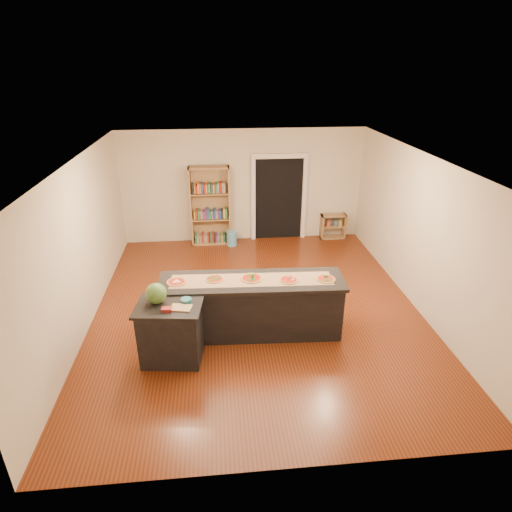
{
  "coord_description": "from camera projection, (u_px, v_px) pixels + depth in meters",
  "views": [
    {
      "loc": [
        -0.7,
        -6.88,
        4.28
      ],
      "look_at": [
        0.0,
        0.2,
        1.0
      ],
      "focal_mm": 30.0,
      "sensor_mm": 36.0,
      "label": 1
    }
  ],
  "objects": [
    {
      "name": "watermelon",
      "position": [
        156.0,
        293.0,
        6.33
      ],
      "size": [
        0.31,
        0.31,
        0.31
      ],
      "primitive_type": "sphere",
      "color": "#144214",
      "rests_on": "side_counter"
    },
    {
      "name": "room",
      "position": [
        257.0,
        240.0,
        7.49
      ],
      "size": [
        6.0,
        7.0,
        2.8
      ],
      "color": "beige",
      "rests_on": "ground"
    },
    {
      "name": "kitchen_island",
      "position": [
        252.0,
        306.0,
        7.19
      ],
      "size": [
        3.04,
        0.82,
        1.0
      ],
      "rotation": [
        0.0,
        0.0,
        -0.05
      ],
      "color": "black",
      "rests_on": "ground"
    },
    {
      "name": "package_teal",
      "position": [
        186.0,
        301.0,
        6.39
      ],
      "size": [
        0.17,
        0.17,
        0.06
      ],
      "primitive_type": "cylinder",
      "color": "#195966",
      "rests_on": "side_counter"
    },
    {
      "name": "doorway",
      "position": [
        279.0,
        193.0,
        10.78
      ],
      "size": [
        1.4,
        0.09,
        2.21
      ],
      "color": "black",
      "rests_on": "room"
    },
    {
      "name": "pizza_d",
      "position": [
        289.0,
        280.0,
        6.96
      ],
      "size": [
        0.31,
        0.31,
        0.02
      ],
      "color": "#B08543",
      "rests_on": "kitchen_island"
    },
    {
      "name": "package_red",
      "position": [
        167.0,
        309.0,
        6.18
      ],
      "size": [
        0.15,
        0.12,
        0.05
      ],
      "primitive_type": "cube",
      "rotation": [
        0.0,
        0.0,
        -0.08
      ],
      "color": "maroon",
      "rests_on": "side_counter"
    },
    {
      "name": "pizza_b",
      "position": [
        214.0,
        279.0,
        6.99
      ],
      "size": [
        0.3,
        0.3,
        0.02
      ],
      "color": "#B08543",
      "rests_on": "kitchen_island"
    },
    {
      "name": "side_counter",
      "position": [
        171.0,
        332.0,
        6.53
      ],
      "size": [
        0.98,
        0.72,
        0.97
      ],
      "rotation": [
        0.0,
        0.0,
        -0.12
      ],
      "color": "black",
      "rests_on": "ground"
    },
    {
      "name": "waste_bin",
      "position": [
        232.0,
        238.0,
        10.75
      ],
      "size": [
        0.26,
        0.26,
        0.38
      ],
      "primitive_type": "cylinder",
      "color": "#569AC0",
      "rests_on": "ground"
    },
    {
      "name": "pizza_a",
      "position": [
        177.0,
        282.0,
        6.9
      ],
      "size": [
        0.34,
        0.34,
        0.02
      ],
      "color": "#B08543",
      "rests_on": "kitchen_island"
    },
    {
      "name": "kraft_paper",
      "position": [
        252.0,
        280.0,
        6.98
      ],
      "size": [
        2.66,
        0.6,
        0.0
      ],
      "primitive_type": "cube",
      "rotation": [
        0.0,
        0.0,
        -0.05
      ],
      "color": "#9A734F",
      "rests_on": "kitchen_island"
    },
    {
      "name": "pizza_e",
      "position": [
        326.0,
        279.0,
        6.99
      ],
      "size": [
        0.3,
        0.3,
        0.02
      ],
      "color": "#B08543",
      "rests_on": "kitchen_island"
    },
    {
      "name": "bookshelf",
      "position": [
        210.0,
        206.0,
        10.55
      ],
      "size": [
        0.98,
        0.35,
        1.97
      ],
      "primitive_type": "cube",
      "color": "#AB8353",
      "rests_on": "ground"
    },
    {
      "name": "cutting_board",
      "position": [
        181.0,
        308.0,
        6.25
      ],
      "size": [
        0.34,
        0.26,
        0.02
      ],
      "primitive_type": "cube",
      "rotation": [
        0.0,
        0.0,
        -0.22
      ],
      "color": "tan",
      "rests_on": "side_counter"
    },
    {
      "name": "pizza_c",
      "position": [
        251.0,
        278.0,
        7.01
      ],
      "size": [
        0.35,
        0.35,
        0.02
      ],
      "color": "#B08543",
      "rests_on": "kitchen_island"
    },
    {
      "name": "low_shelf",
      "position": [
        333.0,
        226.0,
        11.14
      ],
      "size": [
        0.64,
        0.28,
        0.64
      ],
      "primitive_type": "cube",
      "color": "#AB8353",
      "rests_on": "ground"
    }
  ]
}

